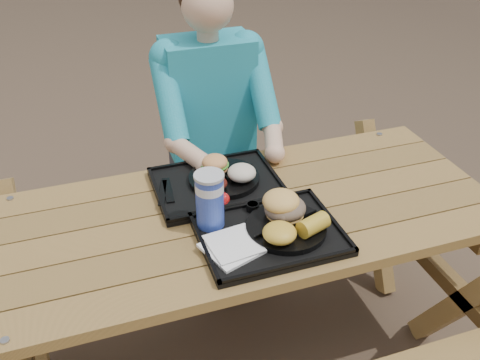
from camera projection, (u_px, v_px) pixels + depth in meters
name	position (u px, v px, depth m)	size (l,w,h in m)	color
ground	(240.00, 355.00, 2.24)	(60.00, 60.00, 0.00)	#999999
picnic_table	(240.00, 291.00, 2.04)	(1.80, 1.49, 0.75)	#999999
tray_near	(269.00, 235.00, 1.71)	(0.45, 0.35, 0.02)	black
tray_far	(217.00, 186.00, 1.95)	(0.45, 0.35, 0.02)	black
plate_near	(286.00, 227.00, 1.71)	(0.26, 0.26, 0.02)	black
plate_far	(224.00, 178.00, 1.96)	(0.26, 0.26, 0.02)	black
napkin_stack	(232.00, 247.00, 1.63)	(0.16, 0.16, 0.02)	white
soda_cup	(210.00, 201.00, 1.70)	(0.09, 0.09, 0.18)	#1531A4
condiment_bbq	(253.00, 207.00, 1.80)	(0.04, 0.04, 0.03)	#320507
condiment_mustard	(273.00, 204.00, 1.82)	(0.04, 0.04, 0.03)	yellow
sandwich	(286.00, 198.00, 1.72)	(0.13, 0.13, 0.13)	#F6B657
mac_cheese	(280.00, 233.00, 1.63)	(0.11, 0.11, 0.05)	gold
corn_cob	(313.00, 225.00, 1.66)	(0.10, 0.10, 0.06)	gold
cutlery_far	(168.00, 190.00, 1.91)	(0.03, 0.16, 0.01)	black
burger	(215.00, 159.00, 1.97)	(0.10, 0.10, 0.09)	#F7A057
baked_beans	(216.00, 183.00, 1.88)	(0.08, 0.08, 0.04)	#4D150F
potato_salad	(242.00, 173.00, 1.92)	(0.10, 0.10, 0.06)	silver
diner	(211.00, 144.00, 2.46)	(0.48, 0.84, 1.28)	#1CB0C5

